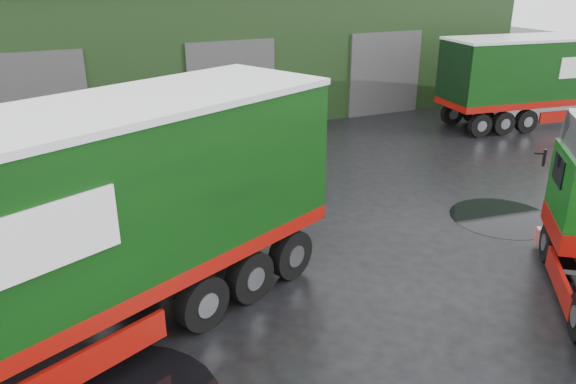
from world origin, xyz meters
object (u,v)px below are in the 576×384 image
Objects in this scene: warehouse at (192,44)px; tree_back_a at (14,5)px; tree_back_b at (260,14)px; lorry_right at (564,79)px.

tree_back_a reaches higher than warehouse.
tree_back_a is at bearing 180.00° from tree_back_b.
tree_back_a is at bearing -125.00° from lorry_right.
lorry_right is 30.95m from tree_back_a.
warehouse is 4.32× the size of tree_back_b.
lorry_right is at bearing -72.60° from tree_back_b.
lorry_right is 2.07× the size of tree_back_b.
warehouse is at bearing -51.34° from tree_back_a.
lorry_right is (14.58, -11.00, -1.12)m from warehouse.
warehouse is 3.41× the size of tree_back_a.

